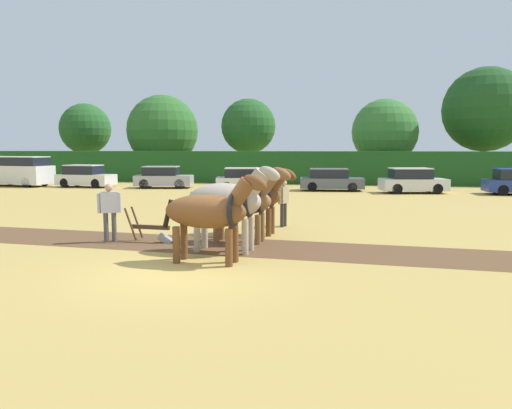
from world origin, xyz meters
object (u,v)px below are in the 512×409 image
tree_center (385,132)px  draft_horse_lead_right (228,201)px  tree_far_left (85,129)px  tree_center_right (486,110)px  draft_horse_lead_left (210,212)px  parked_van (18,171)px  draft_horse_trail_left (243,201)px  parked_car_left (85,176)px  parked_car_center_left (163,177)px  parked_car_center (244,179)px  draft_horse_trail_right (255,196)px  parked_car_right (412,181)px  farmer_beside_team (284,200)px  farmer_at_plow (109,208)px  parked_car_center_right (331,180)px  plow (154,232)px  tree_center_left (248,126)px  tree_left (162,131)px

tree_center → draft_horse_lead_right: tree_center is taller
tree_far_left → tree_center_right: size_ratio=0.78×
draft_horse_lead_left → parked_van: bearing=138.3°
draft_horse_trail_left → parked_car_left: size_ratio=0.66×
parked_car_center_left → parked_car_center: parked_car_center_left is taller
tree_center → draft_horse_trail_right: tree_center is taller
tree_far_left → parked_car_right: (30.35, -14.23, -3.98)m
parked_car_center → draft_horse_trail_left: bearing=-88.9°
draft_horse_trail_right → farmer_beside_team: (0.69, 1.75, -0.29)m
farmer_at_plow → tree_center_right: bearing=118.5°
parked_car_center_right → farmer_at_plow: bearing=-110.4°
draft_horse_trail_right → farmer_at_plow: 4.52m
plow → parked_car_left: bearing=128.3°
tree_center → farmer_beside_team: size_ratio=4.20×
tree_far_left → tree_center_left: tree_center_left is taller
parked_car_center → parked_car_right: parked_car_right is taller
draft_horse_trail_left → parked_car_center: 18.58m
plow → parked_car_left: 23.30m
draft_horse_lead_right → parked_van: draft_horse_lead_right is taller
tree_center_right → parked_car_center: (-17.64, -11.90, -5.23)m
draft_horse_lead_right → tree_left: bearing=118.1°
tree_center_left → tree_center_right: tree_center_right is taller
plow → farmer_beside_team: bearing=51.5°
tree_left → draft_horse_trail_left: 33.98m
farmer_at_plow → parked_car_center_right: size_ratio=0.41×
draft_horse_lead_left → plow: size_ratio=1.82×
tree_far_left → tree_center: 29.38m
tree_left → farmer_beside_team: (15.36, -27.36, -3.47)m
draft_horse_lead_left → tree_center: bearing=83.5°
draft_horse_lead_right → parked_car_center_right: 20.40m
parked_van → parked_car_right: bearing=7.9°
farmer_beside_team → draft_horse_lead_right: bearing=-83.4°
tree_left → parked_car_center_right: 20.37m
tree_far_left → farmer_beside_team: size_ratio=4.36×
draft_horse_lead_right → parked_car_right: (6.89, 19.50, -0.62)m
tree_center_left → draft_horse_lead_right: (6.28, -32.24, -3.41)m
parked_car_left → farmer_at_plow: bearing=-55.1°
parked_van → parked_car_center_right: parked_van is taller
tree_left → tree_center_right: 28.32m
parked_car_center → tree_left: bearing=119.5°
draft_horse_lead_left → draft_horse_lead_right: bearing=90.2°
parked_car_left → parked_car_center: (11.87, -0.46, -0.05)m
tree_center_right → parked_car_center_left: size_ratio=2.24×
parked_car_center_left → draft_horse_trail_left: bearing=-71.8°
tree_center_left → tree_center: tree_center_left is taller
farmer_at_plow → parked_car_center_right: (5.61, 19.63, -0.32)m
tree_center_right → farmer_beside_team: (-12.91, -26.88, -4.98)m
draft_horse_lead_right → draft_horse_trail_left: bearing=89.4°
parked_car_center_left → draft_horse_trail_right: bearing=-69.7°
draft_horse_lead_right → draft_horse_trail_right: (0.18, 2.82, -0.12)m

